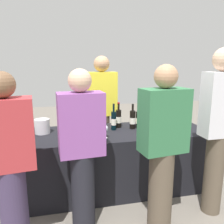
% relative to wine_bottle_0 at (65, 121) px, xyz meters
% --- Properties ---
extents(ground_plane, '(12.00, 12.00, 0.00)m').
position_rel_wine_bottle_0_xyz_m(ground_plane, '(0.56, -0.20, -0.87)').
color(ground_plane, slate).
extents(tasting_table, '(2.42, 0.81, 0.76)m').
position_rel_wine_bottle_0_xyz_m(tasting_table, '(0.56, -0.20, -0.50)').
color(tasting_table, black).
rests_on(tasting_table, ground_plane).
extents(wine_bottle_0, '(0.07, 0.07, 0.33)m').
position_rel_wine_bottle_0_xyz_m(wine_bottle_0, '(0.00, 0.00, 0.00)').
color(wine_bottle_0, black).
rests_on(wine_bottle_0, tasting_table).
extents(wine_bottle_1, '(0.07, 0.07, 0.30)m').
position_rel_wine_bottle_0_xyz_m(wine_bottle_1, '(0.21, -0.03, -0.01)').
color(wine_bottle_1, black).
rests_on(wine_bottle_1, tasting_table).
extents(wine_bottle_2, '(0.07, 0.07, 0.34)m').
position_rel_wine_bottle_0_xyz_m(wine_bottle_2, '(0.60, -0.13, 0.00)').
color(wine_bottle_2, black).
rests_on(wine_bottle_2, tasting_table).
extents(wine_bottle_3, '(0.07, 0.07, 0.34)m').
position_rel_wine_bottle_0_xyz_m(wine_bottle_3, '(0.69, -0.03, 0.00)').
color(wine_bottle_3, black).
rests_on(wine_bottle_3, tasting_table).
extents(wine_bottle_4, '(0.07, 0.07, 0.33)m').
position_rel_wine_bottle_0_xyz_m(wine_bottle_4, '(0.85, -0.13, 0.00)').
color(wine_bottle_4, black).
rests_on(wine_bottle_4, tasting_table).
extents(wine_bottle_5, '(0.07, 0.07, 0.32)m').
position_rel_wine_bottle_0_xyz_m(wine_bottle_5, '(0.94, -0.11, -0.01)').
color(wine_bottle_5, black).
rests_on(wine_bottle_5, tasting_table).
extents(wine_bottle_6, '(0.07, 0.07, 0.33)m').
position_rel_wine_bottle_0_xyz_m(wine_bottle_6, '(1.13, -0.12, 0.00)').
color(wine_bottle_6, black).
rests_on(wine_bottle_6, tasting_table).
extents(wine_bottle_7, '(0.07, 0.07, 0.30)m').
position_rel_wine_bottle_0_xyz_m(wine_bottle_7, '(1.25, -0.08, -0.01)').
color(wine_bottle_7, black).
rests_on(wine_bottle_7, tasting_table).
extents(wine_glass_0, '(0.07, 0.07, 0.15)m').
position_rel_wine_bottle_0_xyz_m(wine_glass_0, '(0.08, -0.40, -0.01)').
color(wine_glass_0, silver).
rests_on(wine_glass_0, tasting_table).
extents(wine_glass_1, '(0.08, 0.08, 0.15)m').
position_rel_wine_bottle_0_xyz_m(wine_glass_1, '(0.43, -0.42, -0.01)').
color(wine_glass_1, silver).
rests_on(wine_glass_1, tasting_table).
extents(wine_glass_2, '(0.07, 0.07, 0.14)m').
position_rel_wine_bottle_0_xyz_m(wine_glass_2, '(1.09, -0.38, -0.02)').
color(wine_glass_2, silver).
rests_on(wine_glass_2, tasting_table).
extents(ice_bucket, '(0.18, 0.18, 0.17)m').
position_rel_wine_bottle_0_xyz_m(ice_bucket, '(-0.28, -0.08, -0.03)').
color(ice_bucket, silver).
rests_on(ice_bucket, tasting_table).
extents(server_pouring, '(0.43, 0.27, 1.69)m').
position_rel_wine_bottle_0_xyz_m(server_pouring, '(0.54, 0.39, 0.04)').
color(server_pouring, brown).
rests_on(server_pouring, ground_plane).
extents(guest_0, '(0.44, 0.28, 1.53)m').
position_rel_wine_bottle_0_xyz_m(guest_0, '(-0.47, -1.01, -0.05)').
color(guest_0, '#3F3351').
rests_on(guest_0, ground_plane).
extents(guest_1, '(0.42, 0.26, 1.55)m').
position_rel_wine_bottle_0_xyz_m(guest_1, '(0.13, -0.86, -0.05)').
color(guest_1, black).
rests_on(guest_1, ground_plane).
extents(guest_2, '(0.45, 0.29, 1.58)m').
position_rel_wine_bottle_0_xyz_m(guest_2, '(0.87, -1.00, -0.03)').
color(guest_2, brown).
rests_on(guest_2, ground_plane).
extents(guest_3, '(0.36, 0.23, 1.74)m').
position_rel_wine_bottle_0_xyz_m(guest_3, '(1.51, -0.91, 0.10)').
color(guest_3, brown).
rests_on(guest_3, ground_plane).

